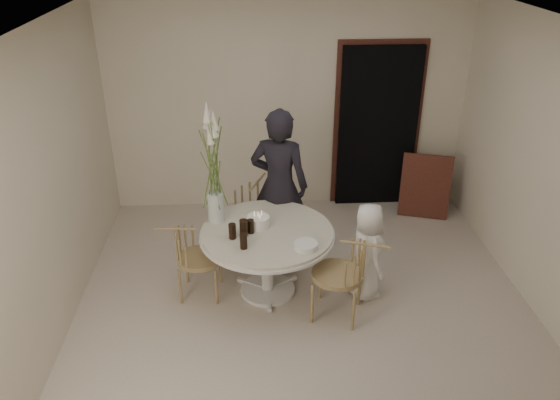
{
  "coord_description": "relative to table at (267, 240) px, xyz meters",
  "views": [
    {
      "loc": [
        -0.51,
        -4.34,
        3.45
      ],
      "look_at": [
        -0.22,
        0.3,
        1.04
      ],
      "focal_mm": 35.0,
      "sensor_mm": 36.0,
      "label": 1
    }
  ],
  "objects": [
    {
      "name": "ground",
      "position": [
        0.35,
        -0.25,
        -0.62
      ],
      "size": [
        4.5,
        4.5,
        0.0
      ],
      "primitive_type": "plane",
      "color": "beige",
      "rests_on": "ground"
    },
    {
      "name": "room_shell",
      "position": [
        0.35,
        -0.25,
        1.0
      ],
      "size": [
        4.5,
        4.5,
        4.5
      ],
      "color": "silver",
      "rests_on": "ground"
    },
    {
      "name": "doorway",
      "position": [
        1.5,
        1.94,
        0.43
      ],
      "size": [
        1.0,
        0.1,
        2.1
      ],
      "primitive_type": "cube",
      "color": "black",
      "rests_on": "ground"
    },
    {
      "name": "door_trim",
      "position": [
        1.5,
        1.98,
        0.49
      ],
      "size": [
        1.12,
        0.03,
        2.22
      ],
      "primitive_type": "cube",
      "color": "#582D1E",
      "rests_on": "ground"
    },
    {
      "name": "table",
      "position": [
        0.0,
        0.0,
        0.0
      ],
      "size": [
        1.33,
        1.33,
        0.73
      ],
      "color": "silver",
      "rests_on": "ground"
    },
    {
      "name": "picture_frame",
      "position": [
        2.07,
        1.52,
        -0.21
      ],
      "size": [
        0.65,
        0.36,
        0.82
      ],
      "primitive_type": "cube",
      "rotation": [
        -0.17,
        0.0,
        -0.3
      ],
      "color": "#582D1E",
      "rests_on": "ground"
    },
    {
      "name": "chair_far",
      "position": [
        -0.11,
        0.75,
        -0.05
      ],
      "size": [
        0.6,
        0.62,
        0.87
      ],
      "rotation": [
        0.0,
        0.0,
        -0.38
      ],
      "color": "tan",
      "rests_on": "ground"
    },
    {
      "name": "chair_right",
      "position": [
        0.76,
        -0.44,
        -0.06
      ],
      "size": [
        0.6,
        0.58,
        0.85
      ],
      "rotation": [
        0.0,
        0.0,
        -1.9
      ],
      "color": "tan",
      "rests_on": "ground"
    },
    {
      "name": "chair_left",
      "position": [
        -0.79,
        0.03,
        -0.11
      ],
      "size": [
        0.49,
        0.46,
        0.78
      ],
      "rotation": [
        0.0,
        0.0,
        1.49
      ],
      "color": "tan",
      "rests_on": "ground"
    },
    {
      "name": "girl",
      "position": [
        0.16,
        0.71,
        0.25
      ],
      "size": [
        0.73,
        0.58,
        1.74
      ],
      "primitive_type": "imported",
      "rotation": [
        0.0,
        0.0,
        2.85
      ],
      "color": "black",
      "rests_on": "ground"
    },
    {
      "name": "boy",
      "position": [
        0.98,
        -0.1,
        -0.1
      ],
      "size": [
        0.43,
        0.56,
        1.03
      ],
      "primitive_type": "imported",
      "rotation": [
        0.0,
        0.0,
        1.79
      ],
      "color": "white",
      "rests_on": "ground"
    },
    {
      "name": "birthday_cake",
      "position": [
        -0.08,
        0.09,
        0.17
      ],
      "size": [
        0.23,
        0.23,
        0.16
      ],
      "rotation": [
        0.0,
        0.0,
        -0.1
      ],
      "color": "white",
      "rests_on": "table"
    },
    {
      "name": "cola_tumbler_a",
      "position": [
        -0.16,
        -0.03,
        0.18
      ],
      "size": [
        0.08,
        0.08,
        0.14
      ],
      "primitive_type": "cylinder",
      "rotation": [
        0.0,
        0.0,
        0.16
      ],
      "color": "black",
      "rests_on": "table"
    },
    {
      "name": "cola_tumbler_b",
      "position": [
        -0.23,
        -0.31,
        0.19
      ],
      "size": [
        0.09,
        0.09,
        0.15
      ],
      "primitive_type": "cylinder",
      "rotation": [
        0.0,
        0.0,
        -0.41
      ],
      "color": "black",
      "rests_on": "table"
    },
    {
      "name": "cola_tumbler_c",
      "position": [
        -0.33,
        -0.12,
        0.19
      ],
      "size": [
        0.09,
        0.09,
        0.15
      ],
      "primitive_type": "cylinder",
      "rotation": [
        0.0,
        0.0,
        -0.3
      ],
      "color": "black",
      "rests_on": "table"
    },
    {
      "name": "cola_tumbler_d",
      "position": [
        -0.23,
        -0.08,
        0.2
      ],
      "size": [
        0.1,
        0.1,
        0.17
      ],
      "primitive_type": "cylinder",
      "rotation": [
        0.0,
        0.0,
        0.28
      ],
      "color": "black",
      "rests_on": "table"
    },
    {
      "name": "plate_stack",
      "position": [
        0.34,
        -0.34,
        0.14
      ],
      "size": [
        0.23,
        0.23,
        0.06
      ],
      "primitive_type": "cylinder",
      "rotation": [
        0.0,
        0.0,
        0.03
      ],
      "color": "white",
      "rests_on": "table"
    },
    {
      "name": "flower_vase",
      "position": [
        -0.5,
        0.23,
        0.7
      ],
      "size": [
        0.17,
        0.17,
        1.24
      ],
      "rotation": [
        0.0,
        0.0,
        0.12
      ],
      "color": "silver",
      "rests_on": "table"
    }
  ]
}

